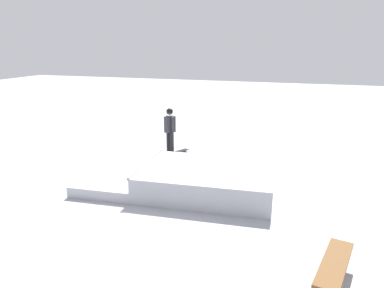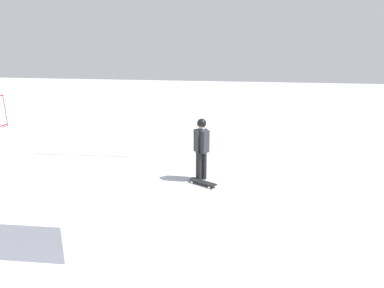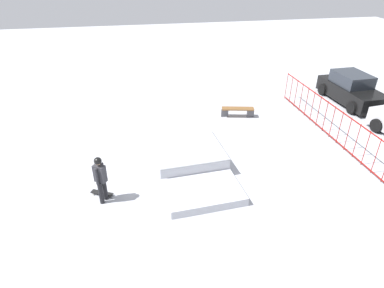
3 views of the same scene
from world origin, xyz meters
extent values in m
plane|color=#A8AAB2|center=(0.00, 0.00, 0.00)|extent=(60.00, 60.00, 0.00)
cube|color=#B0B3BB|center=(-1.09, -0.06, 0.35)|extent=(3.79, 2.87, 0.70)
cube|color=#B0B3BB|center=(1.60, 0.14, 0.15)|extent=(1.99, 2.73, 0.30)
cylinder|color=gray|center=(0.70, 0.08, 0.70)|extent=(0.28, 2.60, 0.08)
cylinder|color=black|center=(1.35, -3.25, 0.41)|extent=(0.15, 0.15, 0.82)
cylinder|color=black|center=(1.17, -3.13, 0.41)|extent=(0.15, 0.15, 0.82)
cube|color=#2D2D33|center=(1.26, -3.19, 1.12)|extent=(0.39, 0.44, 0.60)
cylinder|color=#2D2D33|center=(1.41, -3.28, 1.12)|extent=(0.09, 0.09, 0.60)
cylinder|color=#2D2D33|center=(1.11, -3.09, 1.12)|extent=(0.09, 0.09, 0.60)
sphere|color=tan|center=(1.26, -3.19, 1.57)|extent=(0.22, 0.22, 0.22)
sphere|color=black|center=(1.26, -3.19, 1.60)|extent=(0.25, 0.25, 0.25)
cube|color=black|center=(0.92, -3.28, 0.08)|extent=(0.54, 0.80, 0.02)
cylinder|color=silver|center=(0.90, -3.58, 0.03)|extent=(0.05, 0.06, 0.06)
cylinder|color=silver|center=(0.69, -3.48, 0.03)|extent=(0.05, 0.06, 0.06)
cylinder|color=silver|center=(1.15, -3.08, 0.03)|extent=(0.05, 0.06, 0.06)
cylinder|color=silver|center=(0.95, -2.98, 0.03)|extent=(0.05, 0.06, 0.06)
cylinder|color=maroon|center=(6.09, 6.74, 0.75)|extent=(0.03, 0.03, 1.50)
camera|label=1|loc=(-3.61, 8.98, 4.04)|focal=33.74mm
camera|label=2|loc=(-6.99, -4.42, 3.47)|focal=30.39mm
camera|label=3|loc=(10.30, -1.86, 7.25)|focal=30.84mm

